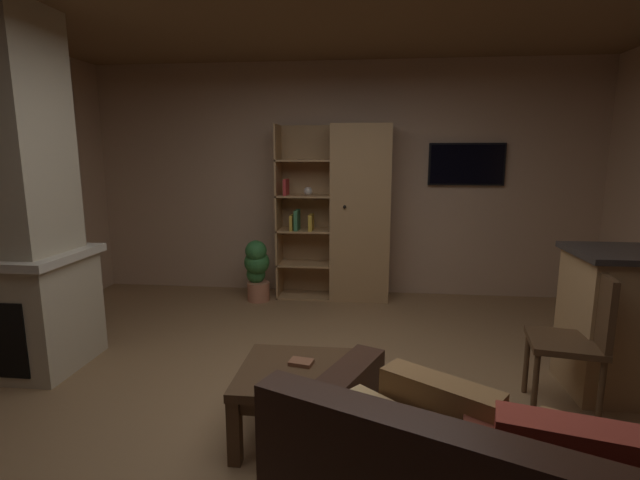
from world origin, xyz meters
TOP-DOWN VIEW (x-y plane):
  - floor at (0.00, 0.00)m, footprint 5.80×5.38m
  - wall_back at (0.00, 2.72)m, footprint 5.92×0.06m
  - window_pane_back at (-0.20, 2.69)m, footprint 0.77×0.01m
  - stone_fireplace at (-2.35, 0.42)m, footprint 1.05×0.81m
  - bookshelf_cabinet at (0.15, 2.45)m, footprint 1.26×0.41m
  - coffee_table at (-0.05, -0.28)m, footprint 0.68×0.65m
  - table_book_0 at (-0.05, -0.21)m, footprint 0.15×0.12m
  - dining_chair at (1.66, 0.17)m, footprint 0.48×0.48m
  - potted_floor_plant at (-0.91, 2.22)m, footprint 0.28×0.30m
  - wall_mounted_tv at (1.40, 2.66)m, footprint 0.83×0.06m

SIDE VIEW (x-z plane):
  - floor at x=0.00m, z-range -0.02..0.00m
  - coffee_table at x=-0.05m, z-range 0.13..0.54m
  - potted_floor_plant at x=-0.91m, z-range 0.02..0.72m
  - table_book_0 at x=-0.05m, z-range 0.42..0.44m
  - dining_chair at x=1.66m, z-range 0.07..0.99m
  - bookshelf_cabinet at x=0.15m, z-range -0.01..1.94m
  - stone_fireplace at x=-2.35m, z-range -0.13..2.53m
  - window_pane_back at x=-0.20m, z-range 0.79..1.64m
  - wall_back at x=0.00m, z-range 0.00..2.66m
  - wall_mounted_tv at x=1.40m, z-range 1.29..1.75m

